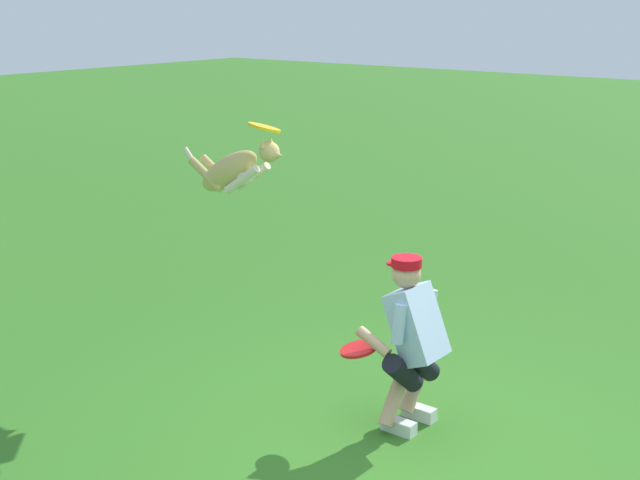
# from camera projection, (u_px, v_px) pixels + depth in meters

# --- Properties ---
(ground_plane) EXTENTS (60.00, 60.00, 0.00)m
(ground_plane) POSITION_uv_depth(u_px,v_px,m) (401.00, 453.00, 6.05)
(ground_plane) COLOR #337222
(person) EXTENTS (0.57, 0.64, 1.29)m
(person) POSITION_uv_depth(u_px,v_px,m) (412.00, 338.00, 6.25)
(person) COLOR silver
(person) RESTS_ON ground_plane
(dog) EXTENTS (1.04, 0.31, 0.58)m
(dog) POSITION_uv_depth(u_px,v_px,m) (234.00, 170.00, 7.17)
(dog) COLOR tan
(frisbee_flying) EXTENTS (0.35, 0.35, 0.11)m
(frisbee_flying) POSITION_uv_depth(u_px,v_px,m) (264.00, 127.00, 6.90)
(frisbee_flying) COLOR yellow
(frisbee_held) EXTENTS (0.38, 0.38, 0.09)m
(frisbee_held) POSITION_uv_depth(u_px,v_px,m) (358.00, 349.00, 6.28)
(frisbee_held) COLOR red
(frisbee_held) RESTS_ON person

